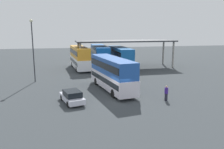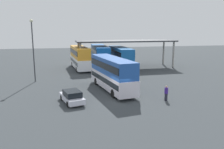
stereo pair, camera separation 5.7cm
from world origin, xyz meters
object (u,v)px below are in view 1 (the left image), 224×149
(double_decker_mid_row, at_px, (100,56))
(pedestrian_waiting, at_px, (166,93))
(double_decker_near_canopy, at_px, (80,57))
(parked_hatchback, at_px, (72,97))
(double_decker_far_right, at_px, (120,57))
(double_decker_main, at_px, (112,73))
(lamppost_tall, at_px, (33,44))

(double_decker_mid_row, distance_m, pedestrian_waiting, 22.49)
(double_decker_near_canopy, distance_m, double_decker_mid_row, 3.92)
(parked_hatchback, xyz_separation_m, pedestrian_waiting, (10.00, -1.35, 0.15))
(parked_hatchback, relative_size, double_decker_far_right, 0.41)
(double_decker_main, height_order, double_decker_near_canopy, double_decker_near_canopy)
(double_decker_main, relative_size, double_decker_near_canopy, 1.01)
(double_decker_far_right, xyz_separation_m, lamppost_tall, (-14.70, -7.28, 3.23))
(double_decker_far_right, xyz_separation_m, pedestrian_waiting, (0.23, -19.61, -1.48))
(parked_hatchback, bearing_deg, double_decker_near_canopy, -21.43)
(double_decker_main, relative_size, double_decker_far_right, 1.03)
(double_decker_near_canopy, xyz_separation_m, double_decker_mid_row, (3.91, 0.15, 0.08))
(double_decker_near_canopy, distance_m, double_decker_far_right, 7.82)
(double_decker_mid_row, relative_size, double_decker_far_right, 1.11)
(parked_hatchback, distance_m, lamppost_tall, 12.98)
(double_decker_main, height_order, pedestrian_waiting, double_decker_main)
(double_decker_mid_row, bearing_deg, lamppost_tall, 133.05)
(double_decker_main, xyz_separation_m, double_decker_far_right, (4.60, 14.08, 0.05))
(double_decker_main, bearing_deg, double_decker_far_right, -27.56)
(double_decker_main, height_order, lamppost_tall, lamppost_tall)
(double_decker_near_canopy, bearing_deg, double_decker_mid_row, -92.86)
(double_decker_main, distance_m, double_decker_near_canopy, 16.68)
(double_decker_main, xyz_separation_m, double_decker_near_canopy, (-2.86, 16.43, 0.07))
(double_decker_main, bearing_deg, parked_hatchback, 119.46)
(double_decker_main, relative_size, parked_hatchback, 2.51)
(double_decker_near_canopy, xyz_separation_m, pedestrian_waiting, (7.68, -21.97, -1.50))
(double_decker_main, distance_m, lamppost_tall, 12.61)
(lamppost_tall, height_order, pedestrian_waiting, lamppost_tall)
(lamppost_tall, bearing_deg, double_decker_mid_row, 41.24)
(parked_hatchback, bearing_deg, double_decker_main, -66.07)
(parked_hatchback, xyz_separation_m, double_decker_far_right, (9.77, 18.26, 1.64))
(lamppost_tall, bearing_deg, parked_hatchback, -65.81)
(double_decker_mid_row, height_order, double_decker_far_right, double_decker_mid_row)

